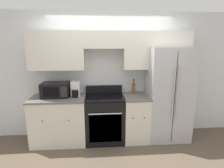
% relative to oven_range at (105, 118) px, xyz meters
% --- Properties ---
extents(ground_plane, '(12.00, 12.00, 0.00)m').
position_rel_oven_range_xyz_m(ground_plane, '(0.15, -0.31, -0.47)').
color(ground_plane, brown).
extents(wall_back, '(8.00, 0.39, 2.60)m').
position_rel_oven_range_xyz_m(wall_back, '(0.16, 0.28, 1.02)').
color(wall_back, silver).
rests_on(wall_back, ground_plane).
extents(lower_cabinets_left, '(1.07, 0.64, 0.94)m').
position_rel_oven_range_xyz_m(lower_cabinets_left, '(-0.91, 0.00, -0.00)').
color(lower_cabinets_left, silver).
rests_on(lower_cabinets_left, ground_plane).
extents(lower_cabinets_right, '(0.51, 0.64, 0.94)m').
position_rel_oven_range_xyz_m(lower_cabinets_right, '(0.63, 0.00, -0.00)').
color(lower_cabinets_right, silver).
rests_on(lower_cabinets_right, ground_plane).
extents(oven_range, '(0.77, 0.65, 1.10)m').
position_rel_oven_range_xyz_m(oven_range, '(0.00, 0.00, 0.00)').
color(oven_range, black).
rests_on(oven_range, ground_plane).
extents(refrigerator, '(0.86, 0.79, 1.89)m').
position_rel_oven_range_xyz_m(refrigerator, '(1.30, 0.07, 0.47)').
color(refrigerator, '#B7B7BC').
rests_on(refrigerator, ground_plane).
extents(microwave, '(0.53, 0.36, 0.28)m').
position_rel_oven_range_xyz_m(microwave, '(-0.95, 0.06, 0.60)').
color(microwave, black).
rests_on(microwave, lower_cabinets_left).
extents(bottle, '(0.07, 0.07, 0.31)m').
position_rel_oven_range_xyz_m(bottle, '(0.61, 0.15, 0.59)').
color(bottle, brown).
rests_on(bottle, lower_cabinets_right).
extents(paper_towel_holder, '(0.17, 0.25, 0.30)m').
position_rel_oven_range_xyz_m(paper_towel_holder, '(-0.57, 0.07, 0.60)').
color(paper_towel_holder, white).
rests_on(paper_towel_holder, lower_cabinets_left).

